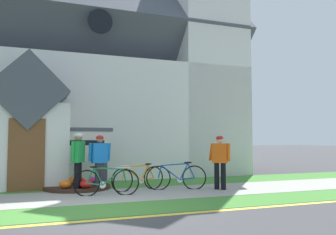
{
  "coord_description": "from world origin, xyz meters",
  "views": [
    {
      "loc": [
        -1.08,
        -7.33,
        1.47
      ],
      "look_at": [
        3.03,
        3.87,
        2.25
      ],
      "focal_mm": 37.01,
      "sensor_mm": 36.0,
      "label": 1
    }
  ],
  "objects_px": {
    "cyclist_in_green_jersey": "(100,158)",
    "cyclist_in_red_jersey": "(78,157)",
    "church_sign": "(77,147)",
    "bicycle_green": "(177,177)",
    "bicycle_yellow": "(106,182)",
    "cyclist_in_blue_jersey": "(220,158)",
    "roadside_conifer": "(199,84)",
    "bicycle_blue": "(139,178)"
  },
  "relations": [
    {
      "from": "roadside_conifer",
      "to": "bicycle_blue",
      "type": "bearing_deg",
      "value": -126.11
    },
    {
      "from": "bicycle_green",
      "to": "roadside_conifer",
      "type": "bearing_deg",
      "value": 60.53
    },
    {
      "from": "bicycle_green",
      "to": "bicycle_yellow",
      "type": "relative_size",
      "value": 1.02
    },
    {
      "from": "roadside_conifer",
      "to": "bicycle_yellow",
      "type": "bearing_deg",
      "value": -128.75
    },
    {
      "from": "bicycle_green",
      "to": "cyclist_in_blue_jersey",
      "type": "xyz_separation_m",
      "value": [
        1.21,
        -0.44,
        0.55
      ]
    },
    {
      "from": "church_sign",
      "to": "roadside_conifer",
      "type": "xyz_separation_m",
      "value": [
        7.17,
        6.22,
        3.35
      ]
    },
    {
      "from": "church_sign",
      "to": "cyclist_in_blue_jersey",
      "type": "relative_size",
      "value": 1.41
    },
    {
      "from": "cyclist_in_blue_jersey",
      "to": "cyclist_in_green_jersey",
      "type": "height_order",
      "value": "cyclist_in_green_jersey"
    },
    {
      "from": "bicycle_blue",
      "to": "roadside_conifer",
      "type": "bearing_deg",
      "value": 53.89
    },
    {
      "from": "bicycle_green",
      "to": "church_sign",
      "type": "bearing_deg",
      "value": 149.85
    },
    {
      "from": "bicycle_green",
      "to": "cyclist_in_blue_jersey",
      "type": "bearing_deg",
      "value": -19.72
    },
    {
      "from": "cyclist_in_green_jersey",
      "to": "roadside_conifer",
      "type": "bearing_deg",
      "value": 47.28
    },
    {
      "from": "roadside_conifer",
      "to": "cyclist_in_green_jersey",
      "type": "bearing_deg",
      "value": -132.72
    },
    {
      "from": "bicycle_yellow",
      "to": "cyclist_in_red_jersey",
      "type": "distance_m",
      "value": 1.34
    },
    {
      "from": "church_sign",
      "to": "bicycle_green",
      "type": "distance_m",
      "value": 3.3
    },
    {
      "from": "cyclist_in_green_jersey",
      "to": "cyclist_in_red_jersey",
      "type": "height_order",
      "value": "cyclist_in_red_jersey"
    },
    {
      "from": "church_sign",
      "to": "cyclist_in_green_jersey",
      "type": "distance_m",
      "value": 1.14
    },
    {
      "from": "cyclist_in_red_jersey",
      "to": "roadside_conifer",
      "type": "relative_size",
      "value": 0.22
    },
    {
      "from": "bicycle_yellow",
      "to": "cyclist_in_green_jersey",
      "type": "relative_size",
      "value": 1.07
    },
    {
      "from": "bicycle_blue",
      "to": "bicycle_yellow",
      "type": "xyz_separation_m",
      "value": [
        -1.06,
        -0.64,
        0.0
      ]
    },
    {
      "from": "cyclist_in_green_jersey",
      "to": "bicycle_yellow",
      "type": "bearing_deg",
      "value": -89.19
    },
    {
      "from": "bicycle_blue",
      "to": "cyclist_in_red_jersey",
      "type": "height_order",
      "value": "cyclist_in_red_jersey"
    },
    {
      "from": "cyclist_in_blue_jersey",
      "to": "church_sign",
      "type": "bearing_deg",
      "value": 152.85
    },
    {
      "from": "cyclist_in_red_jersey",
      "to": "bicycle_blue",
      "type": "bearing_deg",
      "value": -11.95
    },
    {
      "from": "church_sign",
      "to": "bicycle_green",
      "type": "height_order",
      "value": "church_sign"
    },
    {
      "from": "church_sign",
      "to": "bicycle_yellow",
      "type": "bearing_deg",
      "value": -73.57
    },
    {
      "from": "bicycle_green",
      "to": "bicycle_yellow",
      "type": "bearing_deg",
      "value": -169.87
    },
    {
      "from": "bicycle_green",
      "to": "bicycle_yellow",
      "type": "xyz_separation_m",
      "value": [
        -2.17,
        -0.39,
        -0.01
      ]
    },
    {
      "from": "bicycle_green",
      "to": "cyclist_in_green_jersey",
      "type": "xyz_separation_m",
      "value": [
        -2.18,
        0.67,
        0.56
      ]
    },
    {
      "from": "church_sign",
      "to": "cyclist_in_blue_jersey",
      "type": "xyz_separation_m",
      "value": [
        3.97,
        -2.03,
        -0.34
      ]
    },
    {
      "from": "bicycle_yellow",
      "to": "cyclist_in_green_jersey",
      "type": "xyz_separation_m",
      "value": [
        -0.02,
        1.06,
        0.57
      ]
    },
    {
      "from": "bicycle_green",
      "to": "cyclist_in_green_jersey",
      "type": "bearing_deg",
      "value": 162.93
    },
    {
      "from": "bicycle_yellow",
      "to": "cyclist_in_red_jersey",
      "type": "bearing_deg",
      "value": 122.54
    },
    {
      "from": "church_sign",
      "to": "cyclist_in_green_jersey",
      "type": "xyz_separation_m",
      "value": [
        0.57,
        -0.93,
        -0.33
      ]
    },
    {
      "from": "bicycle_green",
      "to": "bicycle_blue",
      "type": "bearing_deg",
      "value": 167.24
    },
    {
      "from": "cyclist_in_blue_jersey",
      "to": "cyclist_in_green_jersey",
      "type": "distance_m",
      "value": 3.57
    },
    {
      "from": "roadside_conifer",
      "to": "cyclist_in_red_jersey",
      "type": "bearing_deg",
      "value": -135.05
    },
    {
      "from": "cyclist_in_blue_jersey",
      "to": "cyclist_in_red_jersey",
      "type": "height_order",
      "value": "cyclist_in_red_jersey"
    },
    {
      "from": "bicycle_green",
      "to": "cyclist_in_green_jersey",
      "type": "distance_m",
      "value": 2.35
    },
    {
      "from": "church_sign",
      "to": "cyclist_in_red_jersey",
      "type": "distance_m",
      "value": 1.03
    },
    {
      "from": "cyclist_in_blue_jersey",
      "to": "cyclist_in_red_jersey",
      "type": "bearing_deg",
      "value": 165.42
    },
    {
      "from": "bicycle_yellow",
      "to": "cyclist_in_blue_jersey",
      "type": "relative_size",
      "value": 1.07
    }
  ]
}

